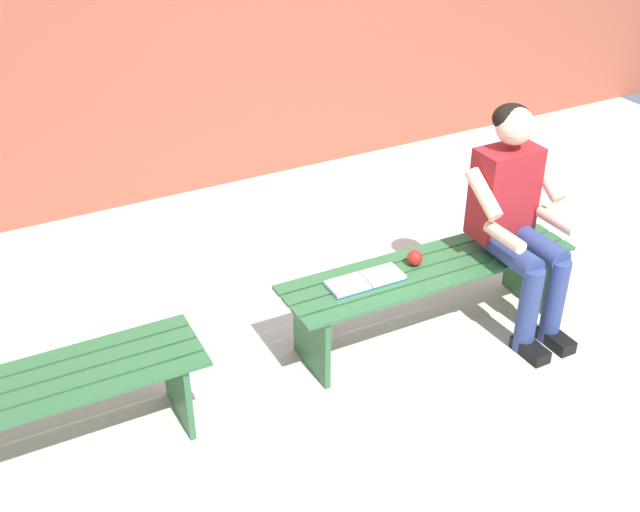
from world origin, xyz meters
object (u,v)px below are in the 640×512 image
at_px(bench_far, 19,409).
at_px(person_seated, 517,213).
at_px(book_open, 365,281).
at_px(bench_near, 428,282).
at_px(apple, 415,258).

xyz_separation_m(bench_far, person_seated, (-2.59, 0.10, 0.35)).
height_order(person_seated, book_open, person_seated).
distance_m(person_seated, book_open, 0.90).
xyz_separation_m(bench_far, book_open, (-1.73, -0.02, 0.11)).
distance_m(bench_near, person_seated, 0.59).
xyz_separation_m(bench_near, bench_far, (2.12, 0.00, -0.00)).
distance_m(bench_far, apple, 2.06).
height_order(bench_near, apple, apple).
bearing_deg(book_open, bench_near, 177.78).
bearing_deg(bench_far, bench_near, 180.00).
xyz_separation_m(person_seated, apple, (0.54, -0.15, -0.20)).
bearing_deg(bench_near, book_open, -3.08).
xyz_separation_m(apple, book_open, (0.32, 0.02, -0.03)).
bearing_deg(book_open, person_seated, 172.88).
height_order(bench_far, person_seated, person_seated).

